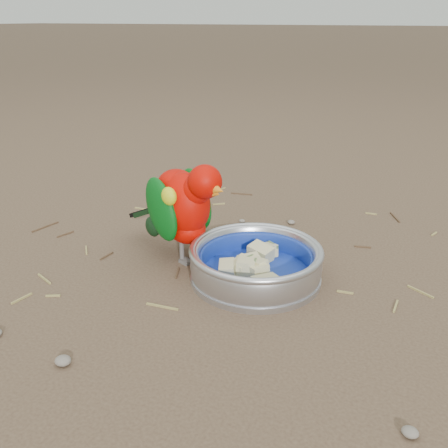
% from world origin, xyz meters
% --- Properties ---
extents(ground, '(60.00, 60.00, 0.00)m').
position_xyz_m(ground, '(0.00, 0.00, 0.00)').
color(ground, brown).
extents(food_bowl, '(0.23, 0.23, 0.02)m').
position_xyz_m(food_bowl, '(0.06, 0.03, 0.01)').
color(food_bowl, '#B2B2BA').
rests_on(food_bowl, ground).
extents(bowl_wall, '(0.23, 0.23, 0.04)m').
position_xyz_m(bowl_wall, '(0.06, 0.03, 0.04)').
color(bowl_wall, '#B2B2BA').
rests_on(bowl_wall, food_bowl).
extents(fruit_wedges, '(0.14, 0.14, 0.03)m').
position_xyz_m(fruit_wedges, '(0.06, 0.03, 0.03)').
color(fruit_wedges, beige).
rests_on(fruit_wedges, food_bowl).
extents(lory_parrot, '(0.26, 0.18, 0.19)m').
position_xyz_m(lory_parrot, '(-0.09, 0.05, 0.09)').
color(lory_parrot, '#BB0800').
rests_on(lory_parrot, ground).
extents(ground_debris, '(0.90, 0.80, 0.01)m').
position_xyz_m(ground_debris, '(-0.04, 0.05, 0.00)').
color(ground_debris, olive).
rests_on(ground_debris, ground).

